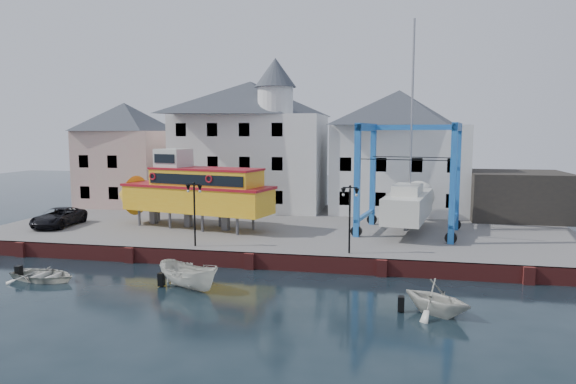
# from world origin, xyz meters

# --- Properties ---
(ground) EXTENTS (140.00, 140.00, 0.00)m
(ground) POSITION_xyz_m (0.00, 0.00, 0.00)
(ground) COLOR black
(ground) RESTS_ON ground
(hardstanding) EXTENTS (44.00, 22.00, 1.00)m
(hardstanding) POSITION_xyz_m (0.00, 11.00, 0.50)
(hardstanding) COLOR #5F5C59
(hardstanding) RESTS_ON ground
(quay_wall) EXTENTS (44.00, 0.47, 1.00)m
(quay_wall) POSITION_xyz_m (-0.00, 0.10, 0.50)
(quay_wall) COLOR maroon
(quay_wall) RESTS_ON ground
(building_pink) EXTENTS (8.00, 7.00, 10.30)m
(building_pink) POSITION_xyz_m (-18.00, 18.00, 6.15)
(building_pink) COLOR #C5A996
(building_pink) RESTS_ON hardstanding
(building_white_main) EXTENTS (14.00, 8.30, 14.00)m
(building_white_main) POSITION_xyz_m (-4.87, 18.39, 7.34)
(building_white_main) COLOR silver
(building_white_main) RESTS_ON hardstanding
(building_white_right) EXTENTS (12.00, 8.00, 11.20)m
(building_white_right) POSITION_xyz_m (9.00, 19.00, 6.60)
(building_white_right) COLOR silver
(building_white_right) RESTS_ON hardstanding
(shed_dark) EXTENTS (8.00, 7.00, 4.00)m
(shed_dark) POSITION_xyz_m (19.00, 17.00, 3.00)
(shed_dark) COLOR black
(shed_dark) RESTS_ON hardstanding
(lamp_post_left) EXTENTS (1.12, 0.32, 4.20)m
(lamp_post_left) POSITION_xyz_m (-4.00, 1.20, 4.17)
(lamp_post_left) COLOR black
(lamp_post_left) RESTS_ON hardstanding
(lamp_post_right) EXTENTS (1.12, 0.32, 4.20)m
(lamp_post_right) POSITION_xyz_m (6.00, 1.20, 4.17)
(lamp_post_right) COLOR black
(lamp_post_right) RESTS_ON hardstanding
(tour_boat) EXTENTS (14.36, 6.43, 6.08)m
(tour_boat) POSITION_xyz_m (-7.06, 7.60, 3.87)
(tour_boat) COLOR #59595E
(tour_boat) RESTS_ON hardstanding
(travel_lift) EXTENTS (8.05, 10.50, 15.43)m
(travel_lift) POSITION_xyz_m (9.85, 9.28, 3.56)
(travel_lift) COLOR #1F41A0
(travel_lift) RESTS_ON hardstanding
(van) EXTENTS (2.76, 5.34, 1.44)m
(van) POSITION_xyz_m (-17.21, 5.78, 1.72)
(van) COLOR black
(van) RESTS_ON hardstanding
(motorboat_a) EXTENTS (4.44, 3.22, 1.61)m
(motorboat_a) POSITION_xyz_m (-2.14, -4.42, 0.00)
(motorboat_a) COLOR silver
(motorboat_a) RESTS_ON ground
(motorboat_c) EXTENTS (4.38, 4.27, 1.75)m
(motorboat_c) POSITION_xyz_m (10.61, -5.91, 0.00)
(motorboat_c) COLOR silver
(motorboat_c) RESTS_ON ground
(motorboat_d) EXTENTS (4.26, 3.28, 0.82)m
(motorboat_d) POSITION_xyz_m (-10.85, -4.62, 0.00)
(motorboat_d) COLOR silver
(motorboat_d) RESTS_ON ground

